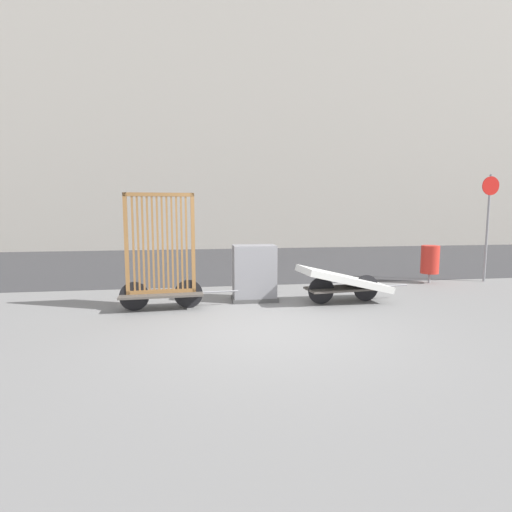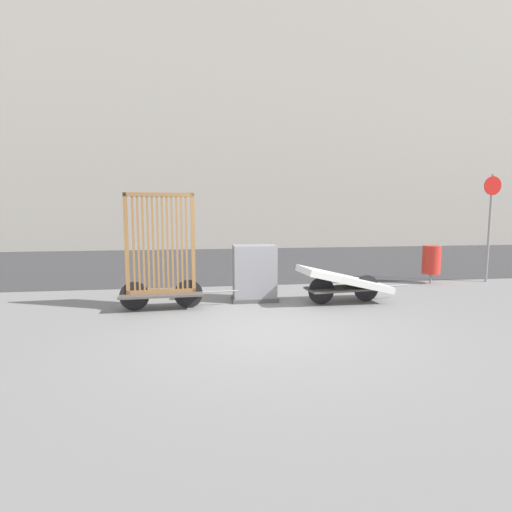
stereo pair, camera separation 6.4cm
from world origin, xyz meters
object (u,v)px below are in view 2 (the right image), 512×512
bike_cart_with_mattress (345,281)px  bike_cart_with_bedframe (161,267)px  trash_bin (431,260)px  utility_cabinet (255,275)px  sign_post (490,215)px

bike_cart_with_mattress → bike_cart_with_bedframe: bearing=174.0°
bike_cart_with_bedframe → trash_bin: size_ratio=2.33×
utility_cabinet → bike_cart_with_mattress: bearing=-14.2°
sign_post → trash_bin: bearing=179.8°
utility_cabinet → trash_bin: utility_cabinet is taller
sign_post → utility_cabinet: bearing=-168.7°
bike_cart_with_bedframe → bike_cart_with_mattress: 3.65m
sign_post → bike_cart_with_bedframe: bearing=-168.1°
bike_cart_with_mattress → sign_post: sign_post is taller
trash_bin → sign_post: (1.57, -0.01, 1.13)m
bike_cart_with_mattress → trash_bin: bearing=24.2°
trash_bin → bike_cart_with_bedframe: bearing=-165.3°
bike_cart_with_bedframe → bike_cart_with_mattress: bike_cart_with_bedframe is taller
bike_cart_with_mattress → trash_bin: (2.97, 1.73, 0.16)m
trash_bin → bike_cart_with_mattress: bearing=-149.8°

